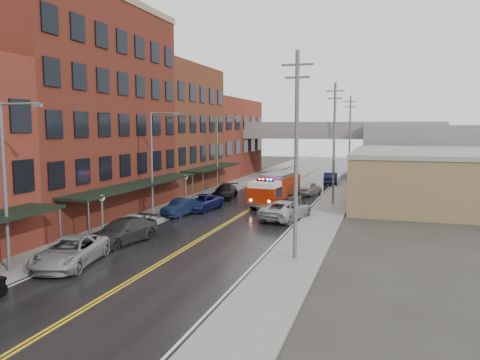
# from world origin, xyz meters

# --- Properties ---
(road) EXTENTS (11.00, 160.00, 0.02)m
(road) POSITION_xyz_m (0.00, 30.00, 0.01)
(road) COLOR black
(road) RESTS_ON ground
(sidewalk_left) EXTENTS (3.00, 160.00, 0.15)m
(sidewalk_left) POSITION_xyz_m (-7.30, 30.00, 0.07)
(sidewalk_left) COLOR slate
(sidewalk_left) RESTS_ON ground
(sidewalk_right) EXTENTS (3.00, 160.00, 0.15)m
(sidewalk_right) POSITION_xyz_m (7.30, 30.00, 0.07)
(sidewalk_right) COLOR slate
(sidewalk_right) RESTS_ON ground
(curb_left) EXTENTS (0.30, 160.00, 0.15)m
(curb_left) POSITION_xyz_m (-5.65, 30.00, 0.07)
(curb_left) COLOR gray
(curb_left) RESTS_ON ground
(curb_right) EXTENTS (0.30, 160.00, 0.15)m
(curb_right) POSITION_xyz_m (5.65, 30.00, 0.07)
(curb_right) COLOR gray
(curb_right) RESTS_ON ground
(brick_building_b) EXTENTS (9.00, 20.00, 18.00)m
(brick_building_b) POSITION_xyz_m (-13.30, 23.00, 9.00)
(brick_building_b) COLOR #5D2418
(brick_building_b) RESTS_ON ground
(brick_building_c) EXTENTS (9.00, 15.00, 15.00)m
(brick_building_c) POSITION_xyz_m (-13.30, 40.50, 7.50)
(brick_building_c) COLOR brown
(brick_building_c) RESTS_ON ground
(brick_building_far) EXTENTS (9.00, 20.00, 12.00)m
(brick_building_far) POSITION_xyz_m (-13.30, 58.00, 6.00)
(brick_building_far) COLOR maroon
(brick_building_far) RESTS_ON ground
(tan_building) EXTENTS (14.00, 22.00, 5.00)m
(tan_building) POSITION_xyz_m (16.00, 40.00, 2.50)
(tan_building) COLOR #91744E
(tan_building) RESTS_ON ground
(right_far_block) EXTENTS (18.00, 30.00, 8.00)m
(right_far_block) POSITION_xyz_m (18.00, 70.00, 4.00)
(right_far_block) COLOR slate
(right_far_block) RESTS_ON ground
(awning_1) EXTENTS (2.60, 18.00, 3.09)m
(awning_1) POSITION_xyz_m (-7.49, 23.00, 2.99)
(awning_1) COLOR black
(awning_1) RESTS_ON ground
(awning_2) EXTENTS (2.60, 13.00, 3.09)m
(awning_2) POSITION_xyz_m (-7.49, 40.50, 2.99)
(awning_2) COLOR black
(awning_2) RESTS_ON ground
(globe_lamp_1) EXTENTS (0.44, 0.44, 3.12)m
(globe_lamp_1) POSITION_xyz_m (-6.40, 16.00, 2.31)
(globe_lamp_1) COLOR #59595B
(globe_lamp_1) RESTS_ON ground
(globe_lamp_2) EXTENTS (0.44, 0.44, 3.12)m
(globe_lamp_2) POSITION_xyz_m (-6.40, 30.00, 2.31)
(globe_lamp_2) COLOR #59595B
(globe_lamp_2) RESTS_ON ground
(street_lamp_0) EXTENTS (2.64, 0.22, 9.00)m
(street_lamp_0) POSITION_xyz_m (-6.55, 8.00, 5.19)
(street_lamp_0) COLOR #59595B
(street_lamp_0) RESTS_ON ground
(street_lamp_1) EXTENTS (2.64, 0.22, 9.00)m
(street_lamp_1) POSITION_xyz_m (-6.55, 24.00, 5.19)
(street_lamp_1) COLOR #59595B
(street_lamp_1) RESTS_ON ground
(street_lamp_2) EXTENTS (2.64, 0.22, 9.00)m
(street_lamp_2) POSITION_xyz_m (-6.55, 40.00, 5.19)
(street_lamp_2) COLOR #59595B
(street_lamp_2) RESTS_ON ground
(utility_pole_0) EXTENTS (1.80, 0.24, 12.00)m
(utility_pole_0) POSITION_xyz_m (7.20, 15.00, 6.31)
(utility_pole_0) COLOR #59595B
(utility_pole_0) RESTS_ON ground
(utility_pole_1) EXTENTS (1.80, 0.24, 12.00)m
(utility_pole_1) POSITION_xyz_m (7.20, 35.00, 6.31)
(utility_pole_1) COLOR #59595B
(utility_pole_1) RESTS_ON ground
(utility_pole_2) EXTENTS (1.80, 0.24, 12.00)m
(utility_pole_2) POSITION_xyz_m (7.20, 55.00, 6.31)
(utility_pole_2) COLOR #59595B
(utility_pole_2) RESTS_ON ground
(overpass) EXTENTS (40.00, 10.00, 7.50)m
(overpass) POSITION_xyz_m (0.00, 62.00, 5.99)
(overpass) COLOR slate
(overpass) RESTS_ON ground
(fire_truck) EXTENTS (4.13, 8.67, 3.07)m
(fire_truck) POSITION_xyz_m (1.61, 33.83, 1.67)
(fire_truck) COLOR #941D06
(fire_truck) RESTS_ON ground
(parked_car_left_2) EXTENTS (3.66, 6.12, 1.59)m
(parked_car_left_2) POSITION_xyz_m (-4.62, 10.20, 0.80)
(parked_car_left_2) COLOR gray
(parked_car_left_2) RESTS_ON ground
(parked_car_left_3) EXTENTS (3.36, 5.92, 1.62)m
(parked_car_left_3) POSITION_xyz_m (-4.54, 15.57, 0.81)
(parked_car_left_3) COLOR #2A2A2D
(parked_car_left_3) RESTS_ON ground
(parked_car_left_4) EXTENTS (2.36, 4.85, 1.59)m
(parked_car_left_4) POSITION_xyz_m (-5.00, 17.20, 0.80)
(parked_car_left_4) COLOR white
(parked_car_left_4) RESTS_ON ground
(parked_car_left_5) EXTENTS (2.18, 4.56, 1.44)m
(parked_car_left_5) POSITION_xyz_m (-5.00, 25.85, 0.72)
(parked_car_left_5) COLOR #0E1934
(parked_car_left_5) RESTS_ON ground
(parked_car_left_6) EXTENTS (3.11, 5.49, 1.45)m
(parked_car_left_6) POSITION_xyz_m (-4.26, 28.80, 0.72)
(parked_car_left_6) COLOR #14184D
(parked_car_left_6) RESTS_ON ground
(parked_car_left_7) EXTENTS (2.51, 5.22, 1.47)m
(parked_car_left_7) POSITION_xyz_m (-4.59, 36.40, 0.73)
(parked_car_left_7) COLOR black
(parked_car_left_7) RESTS_ON ground
(parked_car_right_0) EXTENTS (4.05, 6.41, 1.65)m
(parked_car_right_0) POSITION_xyz_m (4.22, 26.69, 0.82)
(parked_car_right_0) COLOR #9EA0A5
(parked_car_right_0) RESTS_ON ground
(parked_car_right_1) EXTENTS (2.69, 5.12, 1.42)m
(parked_car_right_1) POSITION_xyz_m (4.14, 30.96, 0.71)
(parked_car_right_1) COLOR #28272A
(parked_car_right_1) RESTS_ON ground
(parked_car_right_2) EXTENTS (2.79, 4.88, 1.57)m
(parked_car_right_2) POSITION_xyz_m (3.74, 41.80, 0.78)
(parked_car_right_2) COLOR silver
(parked_car_right_2) RESTS_ON ground
(parked_car_right_3) EXTENTS (2.31, 5.24, 1.67)m
(parked_car_right_3) POSITION_xyz_m (5.00, 52.20, 0.84)
(parked_car_right_3) COLOR black
(parked_car_right_3) RESTS_ON ground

